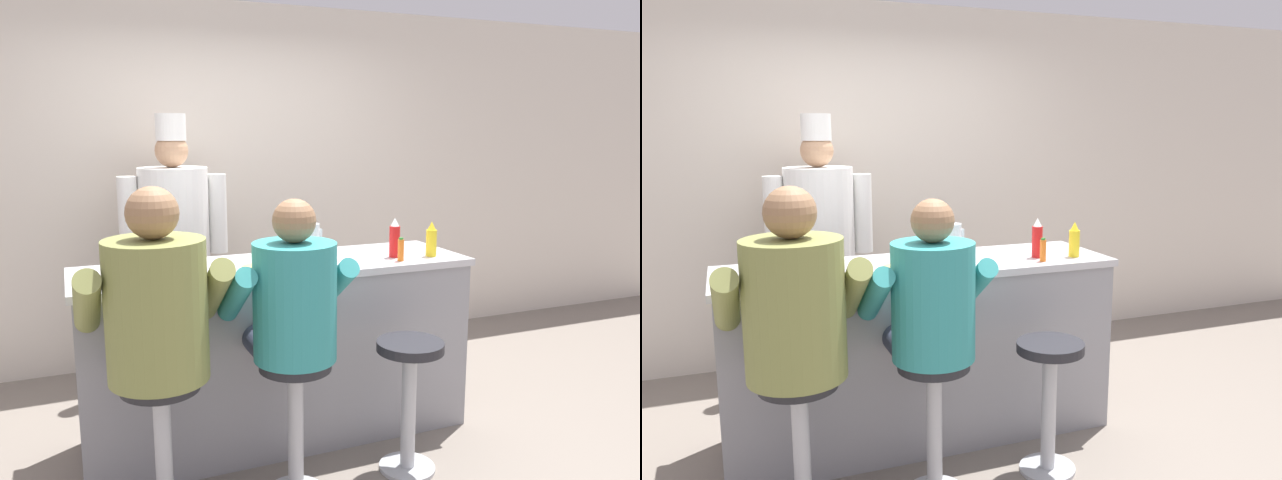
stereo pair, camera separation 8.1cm
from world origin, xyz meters
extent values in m
plane|color=slate|center=(0.00, 0.00, 0.00)|extent=(20.00, 20.00, 0.00)
cube|color=beige|center=(0.00, 1.80, 1.35)|extent=(10.00, 0.06, 2.70)
cube|color=gray|center=(0.00, 0.33, 0.49)|extent=(2.16, 0.63, 0.99)
cube|color=#BCBCC1|center=(0.00, 0.33, 1.01)|extent=(2.21, 0.65, 0.04)
cylinder|color=red|center=(0.69, 0.22, 1.12)|extent=(0.06, 0.06, 0.18)
cone|color=white|center=(0.69, 0.22, 1.23)|extent=(0.05, 0.05, 0.05)
cylinder|color=yellow|center=(0.91, 0.17, 1.10)|extent=(0.06, 0.06, 0.16)
cone|color=yellow|center=(0.91, 0.17, 1.21)|extent=(0.05, 0.05, 0.05)
cylinder|color=orange|center=(0.67, 0.11, 1.09)|extent=(0.04, 0.04, 0.12)
cylinder|color=#287F2D|center=(0.67, 0.11, 1.16)|extent=(0.02, 0.02, 0.01)
cylinder|color=silver|center=(0.19, 0.30, 1.13)|extent=(0.12, 0.12, 0.22)
cube|color=silver|center=(0.26, 0.30, 1.14)|extent=(0.01, 0.01, 0.13)
cylinder|color=white|center=(-0.19, 0.14, 1.04)|extent=(0.27, 0.27, 0.02)
ellipsoid|color=#E0BC60|center=(-0.19, 0.14, 1.06)|extent=(0.12, 0.09, 0.03)
cylinder|color=#B24C47|center=(-0.59, 0.19, 1.05)|extent=(0.14, 0.14, 0.06)
cylinder|color=white|center=(-0.83, 0.22, 1.07)|extent=(0.09, 0.09, 0.08)
torus|color=white|center=(-0.77, 0.22, 1.07)|extent=(0.06, 0.02, 0.06)
cylinder|color=#B2B5BA|center=(-0.75, -0.30, 0.35)|extent=(0.08, 0.08, 0.66)
cylinder|color=#232328|center=(-0.75, -0.30, 0.68)|extent=(0.35, 0.35, 0.05)
cylinder|color=#33384C|center=(-0.85, -0.09, 0.72)|extent=(0.16, 0.43, 0.16)
cylinder|color=#33384C|center=(-0.64, -0.09, 0.72)|extent=(0.16, 0.43, 0.16)
cylinder|color=olive|center=(-0.75, -0.30, 1.01)|extent=(0.43, 0.43, 0.61)
cylinder|color=olive|center=(-1.02, -0.18, 1.04)|extent=(0.11, 0.47, 0.37)
cylinder|color=olive|center=(-0.47, -0.18, 1.04)|extent=(0.11, 0.47, 0.37)
sphere|color=#8C6647|center=(-0.75, -0.30, 1.43)|extent=(0.22, 0.22, 0.22)
cylinder|color=#B2B5BA|center=(-0.12, -0.30, 0.35)|extent=(0.08, 0.08, 0.66)
cylinder|color=#232328|center=(-0.12, -0.30, 0.68)|extent=(0.35, 0.35, 0.05)
cylinder|color=#33384C|center=(-0.22, -0.11, 0.72)|extent=(0.15, 0.39, 0.15)
cylinder|color=#33384C|center=(-0.02, -0.11, 0.72)|extent=(0.15, 0.39, 0.15)
cylinder|color=teal|center=(-0.12, -0.30, 0.98)|extent=(0.39, 0.39, 0.55)
cylinder|color=teal|center=(-0.37, -0.19, 1.01)|extent=(0.10, 0.42, 0.34)
cylinder|color=teal|center=(0.12, -0.19, 1.01)|extent=(0.10, 0.42, 0.34)
sphere|color=#8C6647|center=(-0.12, -0.30, 1.36)|extent=(0.20, 0.20, 0.20)
cylinder|color=#B2B5BA|center=(0.50, -0.30, 0.01)|extent=(0.29, 0.29, 0.02)
cylinder|color=#B2B5BA|center=(0.50, -0.30, 0.35)|extent=(0.08, 0.08, 0.66)
cylinder|color=#232328|center=(0.50, -0.30, 0.68)|extent=(0.35, 0.35, 0.05)
cube|color=#232328|center=(-0.39, 1.35, 0.43)|extent=(0.36, 0.20, 0.86)
cube|color=white|center=(-0.39, 1.30, 0.60)|extent=(0.32, 0.02, 0.52)
cylinder|color=white|center=(-0.39, 1.35, 1.19)|extent=(0.47, 0.47, 0.65)
sphere|color=tan|center=(-0.39, 1.35, 1.62)|extent=(0.22, 0.22, 0.22)
cylinder|color=white|center=(-0.39, 1.35, 1.78)|extent=(0.20, 0.20, 0.18)
cylinder|color=white|center=(-0.69, 1.35, 1.18)|extent=(0.13, 0.13, 0.55)
cylinder|color=white|center=(-0.09, 1.35, 1.18)|extent=(0.13, 0.13, 0.55)
camera|label=1|loc=(-1.07, -2.92, 1.77)|focal=35.00mm
camera|label=2|loc=(-1.00, -2.95, 1.77)|focal=35.00mm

